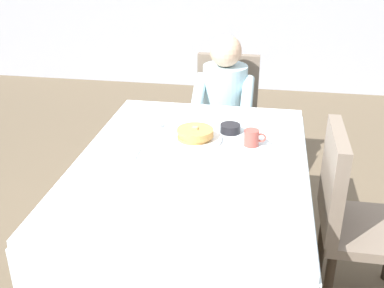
# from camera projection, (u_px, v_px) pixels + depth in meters

# --- Properties ---
(ground_plane) EXTENTS (14.00, 14.00, 0.00)m
(ground_plane) POSITION_uv_depth(u_px,v_px,m) (192.00, 278.00, 2.60)
(ground_plane) COLOR brown
(dining_table_main) EXTENTS (1.12, 1.52, 0.74)m
(dining_table_main) POSITION_uv_depth(u_px,v_px,m) (192.00, 175.00, 2.32)
(dining_table_main) COLOR silver
(dining_table_main) RESTS_ON ground
(chair_diner) EXTENTS (0.44, 0.45, 0.93)m
(chair_diner) POSITION_uv_depth(u_px,v_px,m) (226.00, 112.00, 3.40)
(chair_diner) COLOR #7A6B5B
(chair_diner) RESTS_ON ground
(diner_person) EXTENTS (0.40, 0.43, 1.12)m
(diner_person) POSITION_uv_depth(u_px,v_px,m) (224.00, 102.00, 3.21)
(diner_person) COLOR silver
(diner_person) RESTS_ON ground
(chair_right_side) EXTENTS (0.45, 0.44, 0.93)m
(chair_right_side) POSITION_uv_depth(u_px,v_px,m) (350.00, 210.00, 2.25)
(chair_right_side) COLOR #7A6B5B
(chair_right_side) RESTS_ON ground
(plate_breakfast) EXTENTS (0.28, 0.28, 0.02)m
(plate_breakfast) POSITION_uv_depth(u_px,v_px,m) (195.00, 139.00, 2.46)
(plate_breakfast) COLOR white
(plate_breakfast) RESTS_ON dining_table_main
(breakfast_stack) EXTENTS (0.19, 0.19, 0.06)m
(breakfast_stack) POSITION_uv_depth(u_px,v_px,m) (195.00, 134.00, 2.45)
(breakfast_stack) COLOR tan
(breakfast_stack) RESTS_ON plate_breakfast
(cup_coffee) EXTENTS (0.11, 0.08, 0.08)m
(cup_coffee) POSITION_uv_depth(u_px,v_px,m) (252.00, 138.00, 2.40)
(cup_coffee) COLOR #B24C42
(cup_coffee) RESTS_ON dining_table_main
(bowl_butter) EXTENTS (0.11, 0.11, 0.04)m
(bowl_butter) POSITION_uv_depth(u_px,v_px,m) (230.00, 128.00, 2.56)
(bowl_butter) COLOR black
(bowl_butter) RESTS_ON dining_table_main
(syrup_pitcher) EXTENTS (0.08, 0.08, 0.07)m
(syrup_pitcher) POSITION_uv_depth(u_px,v_px,m) (155.00, 122.00, 2.60)
(syrup_pitcher) COLOR silver
(syrup_pitcher) RESTS_ON dining_table_main
(fork_left_of_plate) EXTENTS (0.02, 0.18, 0.00)m
(fork_left_of_plate) POSITION_uv_depth(u_px,v_px,m) (159.00, 139.00, 2.48)
(fork_left_of_plate) COLOR silver
(fork_left_of_plate) RESTS_ON dining_table_main
(knife_right_of_plate) EXTENTS (0.02, 0.20, 0.00)m
(knife_right_of_plate) POSITION_uv_depth(u_px,v_px,m) (231.00, 144.00, 2.42)
(knife_right_of_plate) COLOR silver
(knife_right_of_plate) RESTS_ON dining_table_main
(spoon_near_edge) EXTENTS (0.15, 0.05, 0.00)m
(spoon_near_edge) POSITION_uv_depth(u_px,v_px,m) (192.00, 168.00, 2.19)
(spoon_near_edge) COLOR silver
(spoon_near_edge) RESTS_ON dining_table_main
(napkin_folded) EXTENTS (0.18, 0.13, 0.01)m
(napkin_folded) POSITION_uv_depth(u_px,v_px,m) (121.00, 153.00, 2.33)
(napkin_folded) COLOR white
(napkin_folded) RESTS_ON dining_table_main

